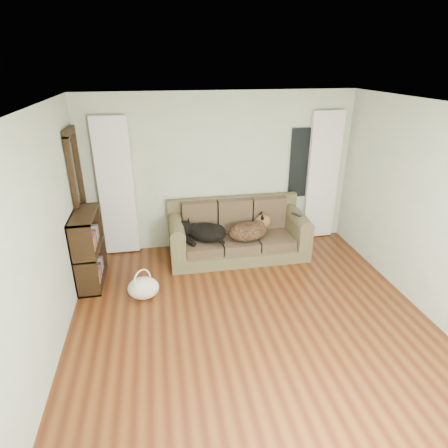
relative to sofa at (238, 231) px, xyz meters
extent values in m
plane|color=#471E0E|center=(-0.20, -1.97, -0.45)|extent=(5.00, 5.00, 0.00)
plane|color=white|center=(-0.20, -1.97, 2.15)|extent=(5.00, 5.00, 0.00)
cube|color=beige|center=(-0.20, 0.53, 0.85)|extent=(4.50, 0.04, 2.60)
cube|color=beige|center=(-2.45, -1.97, 0.85)|extent=(0.04, 5.00, 2.60)
cube|color=beige|center=(2.05, -1.97, 0.85)|extent=(0.04, 5.00, 2.60)
cube|color=white|center=(-1.90, 0.45, 0.70)|extent=(0.55, 0.08, 2.25)
cube|color=white|center=(1.60, 0.45, 0.70)|extent=(0.55, 0.08, 2.25)
cube|color=black|center=(1.25, 0.50, 0.95)|extent=(0.50, 0.03, 1.20)
cube|color=black|center=(-2.40, 0.07, 0.60)|extent=(0.07, 0.60, 2.10)
cube|color=brown|center=(0.00, 0.00, 0.00)|extent=(2.24, 0.97, 0.92)
ellipsoid|color=black|center=(-0.57, -0.03, 0.03)|extent=(0.80, 0.74, 0.28)
ellipsoid|color=black|center=(0.17, -0.10, 0.04)|extent=(0.76, 0.60, 0.30)
cube|color=black|center=(0.93, -0.16, 0.28)|extent=(0.13, 0.19, 0.02)
ellipsoid|color=silver|center=(-1.54, -0.99, -0.29)|extent=(0.52, 0.47, 0.31)
cube|color=black|center=(-2.29, -0.42, 0.05)|extent=(0.35, 0.88, 1.09)
camera|label=1|loc=(-1.23, -5.45, 2.58)|focal=30.00mm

